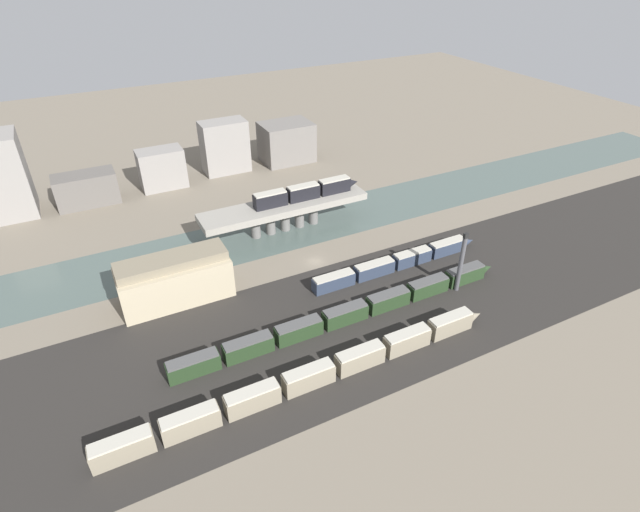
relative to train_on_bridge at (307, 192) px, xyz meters
The scene contains 15 objects.
ground_plane 22.21m from the train_on_bridge, 110.12° to the right, with size 400.00×400.00×0.00m, color #756B5B.
railbed_yard 44.25m from the train_on_bridge, 99.06° to the right, with size 280.00×42.00×0.01m, color #282623.
river_water 12.27m from the train_on_bridge, behind, with size 320.00×21.91×0.01m, color #4C5B56.
bridge 7.76m from the train_on_bridge, behind, with size 46.94×9.94×8.23m.
train_on_bridge is the anchor object (origin of this frame).
train_yard_near 60.97m from the train_on_bridge, 114.77° to the right, with size 78.23×2.87×4.18m.
train_yard_mid 44.19m from the train_on_bridge, 103.73° to the right, with size 78.70×2.98×3.77m.
train_yard_far 33.06m from the train_on_bridge, 71.48° to the right, with size 47.31×2.82×3.56m.
warehouse_building 45.20m from the train_on_bridge, 156.74° to the right, with size 24.22×10.07×11.15m.
signal_tower 47.43m from the train_on_bridge, 68.68° to the right, with size 1.06×1.06×15.15m.
city_block_far_left 86.43m from the train_on_bridge, 148.36° to the left, with size 11.67×14.11×23.97m, color gray.
city_block_left 68.66m from the train_on_bridge, 141.80° to the left, with size 17.77×8.70×9.67m, color #605B56.
city_block_center 53.74m from the train_on_bridge, 124.72° to the left, with size 14.19×8.29×12.65m, color gray.
city_block_right 48.00m from the train_on_bridge, 99.78° to the left, with size 15.42×8.55×17.64m, color gray.
city_block_far_right 49.01m from the train_on_bridge, 72.67° to the left, with size 17.89×13.21×13.81m, color slate.
Camera 1 is at (-47.03, -94.25, 69.65)m, focal length 28.00 mm.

